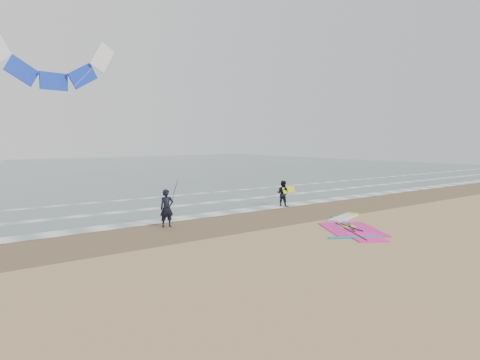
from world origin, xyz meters
TOP-DOWN VIEW (x-y plane):
  - ground at (0.00, 0.00)m, footprint 120.00×120.00m
  - sea_water at (0.00, 48.00)m, footprint 120.00×80.00m
  - wet_sand_band at (0.00, 6.00)m, footprint 120.00×5.00m
  - foam_waterline at (0.00, 10.44)m, footprint 120.00×9.15m
  - windsurf_rig at (3.39, 1.55)m, footprint 5.53×5.23m
  - person_standing at (-3.64, 6.73)m, footprint 0.71×0.52m
  - person_walking at (4.94, 8.01)m, footprint 0.87×0.96m
  - held_pole at (-3.34, 6.73)m, footprint 0.17×0.86m
  - carried_kiteboard at (5.34, 7.91)m, footprint 1.30×0.51m
  - surf_kite at (-6.95, 13.08)m, footprint 8.28×3.50m

SIDE VIEW (x-z plane):
  - ground at x=0.00m, z-range 0.00..0.00m
  - wet_sand_band at x=0.00m, z-range 0.00..0.01m
  - sea_water at x=0.00m, z-range 0.00..0.02m
  - foam_waterline at x=0.00m, z-range 0.02..0.04m
  - windsurf_rig at x=3.39m, z-range -0.03..0.10m
  - person_walking at x=4.94m, z-range 0.00..1.63m
  - person_standing at x=-3.64m, z-range 0.00..1.80m
  - carried_kiteboard at x=5.34m, z-range 0.83..1.23m
  - held_pole at x=-3.34m, z-range 0.41..2.23m
  - surf_kite at x=-6.95m, z-range 3.79..12.14m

